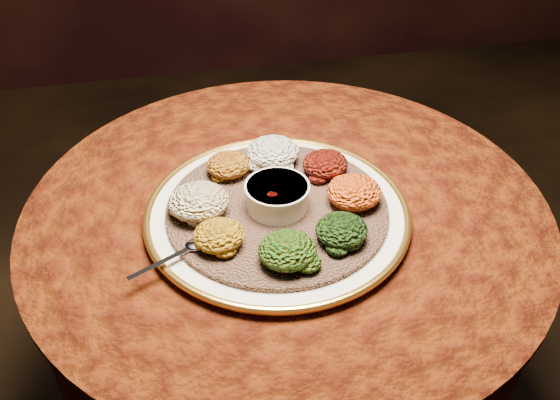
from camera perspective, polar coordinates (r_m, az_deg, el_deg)
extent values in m
cylinder|color=black|center=(1.42, 0.50, -12.87)|extent=(0.12, 0.12, 0.68)
cylinder|color=black|center=(1.16, 0.59, -1.80)|extent=(0.80, 0.80, 0.04)
cylinder|color=#461905|center=(1.26, 0.55, -6.80)|extent=(0.93, 0.93, 0.34)
cylinder|color=#461905|center=(1.14, 0.60, -0.77)|extent=(0.96, 0.96, 0.01)
cylinder|color=silver|center=(1.10, -0.25, -1.39)|extent=(0.59, 0.59, 0.02)
torus|color=gold|center=(1.10, -0.25, -1.11)|extent=(0.47, 0.47, 0.01)
cylinder|color=brown|center=(1.10, -0.26, -0.83)|extent=(0.41, 0.41, 0.01)
cylinder|color=white|center=(1.08, -0.26, 0.33)|extent=(0.11, 0.11, 0.05)
cylinder|color=white|center=(1.06, -0.26, 1.21)|extent=(0.11, 0.11, 0.01)
cylinder|color=#610504|center=(1.07, -0.26, 0.92)|extent=(0.09, 0.09, 0.01)
ellipsoid|color=silver|center=(1.02, -7.58, -4.04)|extent=(0.04, 0.03, 0.01)
cube|color=silver|center=(1.00, -10.98, -5.72)|extent=(0.10, 0.06, 0.00)
ellipsoid|color=silver|center=(1.19, -0.66, 4.41)|extent=(0.10, 0.10, 0.05)
ellipsoid|color=black|center=(1.16, 4.15, 3.33)|extent=(0.09, 0.08, 0.04)
ellipsoid|color=#A77A0D|center=(1.10, 6.79, 0.74)|extent=(0.10, 0.09, 0.05)
ellipsoid|color=black|center=(1.02, 5.64, -2.75)|extent=(0.09, 0.08, 0.04)
ellipsoid|color=#B0330B|center=(0.98, 0.67, -4.61)|extent=(0.09, 0.09, 0.04)
ellipsoid|color=#AC800F|center=(1.01, -5.61, -3.25)|extent=(0.08, 0.08, 0.04)
ellipsoid|color=maroon|center=(1.07, -7.44, -0.14)|extent=(0.10, 0.10, 0.05)
ellipsoid|color=#A36213|center=(1.16, -4.76, 3.23)|extent=(0.08, 0.08, 0.04)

